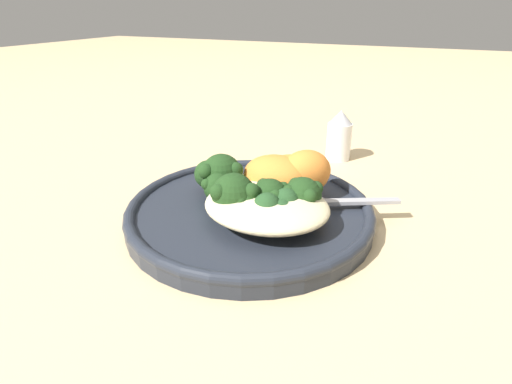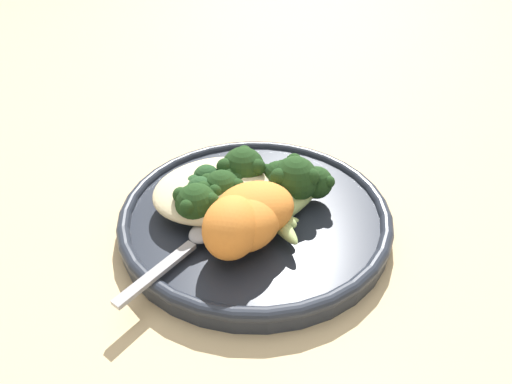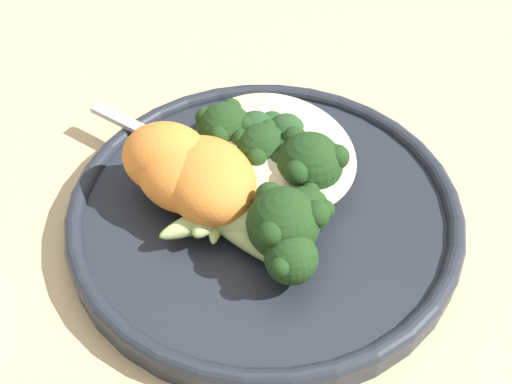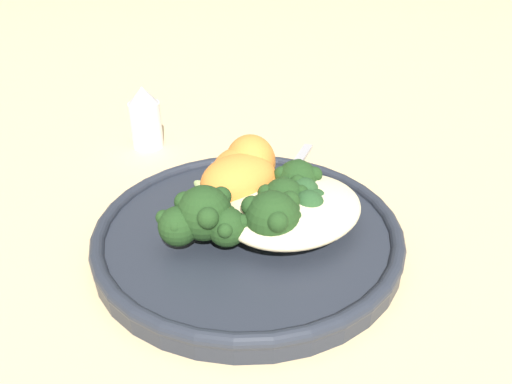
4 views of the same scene
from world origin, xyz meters
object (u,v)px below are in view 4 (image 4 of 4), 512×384
(plate, at_px, (248,233))
(broccoli_stalk_1, at_px, (208,211))
(quinoa_mound, at_px, (293,208))
(sweet_potato_chunk_0, at_px, (239,171))
(broccoli_stalk_0, at_px, (185,222))
(spoon, at_px, (285,179))
(broccoli_stalk_2, at_px, (226,223))
(broccoli_stalk_5, at_px, (268,198))
(kale_tuft, at_px, (302,203))
(broccoli_stalk_3, at_px, (261,214))
(sweet_potato_chunk_1, at_px, (240,180))
(sweet_potato_chunk_2, at_px, (251,161))
(broccoli_stalk_6, at_px, (288,183))
(salt_shaker, at_px, (145,118))
(broccoli_stalk_4, at_px, (264,211))

(plate, xyz_separation_m, broccoli_stalk_1, (0.03, -0.01, 0.03))
(quinoa_mound, bearing_deg, sweet_potato_chunk_0, -89.61)
(broccoli_stalk_0, bearing_deg, spoon, 162.79)
(broccoli_stalk_2, bearing_deg, broccoli_stalk_0, -102.68)
(plate, height_order, broccoli_stalk_1, broccoli_stalk_1)
(broccoli_stalk_5, xyz_separation_m, sweet_potato_chunk_0, (-0.01, -0.05, 0.00))
(broccoli_stalk_1, height_order, kale_tuft, broccoli_stalk_1)
(broccoli_stalk_2, height_order, sweet_potato_chunk_0, sweet_potato_chunk_0)
(broccoli_stalk_2, xyz_separation_m, broccoli_stalk_3, (-0.02, 0.01, 0.00))
(broccoli_stalk_5, relative_size, spoon, 0.84)
(broccoli_stalk_2, bearing_deg, broccoli_stalk_1, -126.04)
(quinoa_mound, bearing_deg, broccoli_stalk_5, -69.82)
(sweet_potato_chunk_1, distance_m, sweet_potato_chunk_2, 0.03)
(broccoli_stalk_6, bearing_deg, broccoli_stalk_0, -155.57)
(sweet_potato_chunk_2, bearing_deg, broccoli_stalk_5, 64.13)
(broccoli_stalk_6, bearing_deg, quinoa_mound, -96.18)
(plate, distance_m, broccoli_stalk_6, 0.06)
(broccoli_stalk_2, bearing_deg, plate, 129.63)
(broccoli_stalk_2, bearing_deg, salt_shaker, -164.71)
(sweet_potato_chunk_0, relative_size, sweet_potato_chunk_2, 1.07)
(broccoli_stalk_2, distance_m, broccoli_stalk_6, 0.08)
(sweet_potato_chunk_2, relative_size, salt_shaker, 0.79)
(broccoli_stalk_0, distance_m, sweet_potato_chunk_0, 0.08)
(broccoli_stalk_3, height_order, sweet_potato_chunk_2, sweet_potato_chunk_2)
(quinoa_mound, height_order, broccoli_stalk_0, broccoli_stalk_0)
(broccoli_stalk_2, bearing_deg, sweet_potato_chunk_1, 159.45)
(quinoa_mound, relative_size, broccoli_stalk_1, 1.59)
(plate, height_order, sweet_potato_chunk_1, sweet_potato_chunk_1)
(broccoli_stalk_3, distance_m, broccoli_stalk_5, 0.03)
(plate, distance_m, kale_tuft, 0.05)
(broccoli_stalk_2, relative_size, spoon, 0.67)
(broccoli_stalk_1, height_order, sweet_potato_chunk_0, broccoli_stalk_1)
(broccoli_stalk_1, xyz_separation_m, kale_tuft, (-0.07, 0.04, -0.00))
(quinoa_mound, relative_size, sweet_potato_chunk_1, 1.70)
(broccoli_stalk_5, height_order, sweet_potato_chunk_1, sweet_potato_chunk_1)
(broccoli_stalk_1, xyz_separation_m, broccoli_stalk_4, (-0.04, 0.02, -0.01))
(plate, bearing_deg, salt_shaker, -99.68)
(broccoli_stalk_4, bearing_deg, broccoli_stalk_2, -112.69)
(sweet_potato_chunk_1, height_order, spoon, sweet_potato_chunk_1)
(salt_shaker, bearing_deg, broccoli_stalk_4, 82.52)
(kale_tuft, bearing_deg, sweet_potato_chunk_0, -82.18)
(quinoa_mound, relative_size, sweet_potato_chunk_2, 2.13)
(plate, bearing_deg, sweet_potato_chunk_1, -120.22)
(broccoli_stalk_5, xyz_separation_m, broccoli_stalk_6, (-0.03, -0.01, 0.00))
(broccoli_stalk_4, distance_m, kale_tuft, 0.03)
(sweet_potato_chunk_0, bearing_deg, broccoli_stalk_2, 41.27)
(broccoli_stalk_1, xyz_separation_m, sweet_potato_chunk_1, (-0.05, -0.02, 0.00))
(sweet_potato_chunk_2, bearing_deg, spoon, 142.95)
(plate, xyz_separation_m, quinoa_mound, (-0.03, 0.02, 0.02))
(broccoli_stalk_3, relative_size, broccoli_stalk_4, 1.24)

